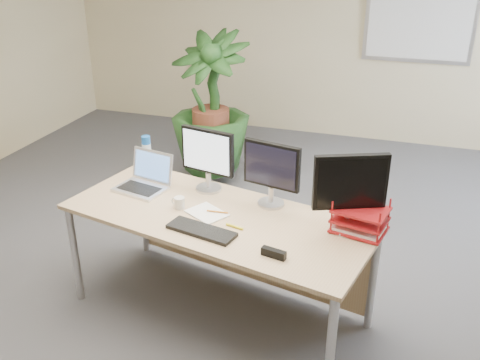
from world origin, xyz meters
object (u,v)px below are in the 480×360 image
(monitor_left, at_px, (208,156))
(laptop, at_px, (145,180))
(monitor_right, at_px, (272,170))
(floor_plant, at_px, (211,117))
(desk, at_px, (227,230))

(monitor_left, relative_size, laptop, 1.13)
(monitor_right, distance_m, laptop, 0.99)
(monitor_right, xyz_separation_m, laptop, (-0.97, -0.02, -0.20))
(laptop, bearing_deg, floor_plant, 96.24)
(monitor_left, height_order, monitor_right, monitor_left)
(monitor_left, distance_m, laptop, 0.52)
(laptop, bearing_deg, monitor_left, 13.25)
(monitor_right, bearing_deg, desk, -152.48)
(desk, relative_size, monitor_right, 4.87)
(monitor_left, bearing_deg, monitor_right, -10.08)
(desk, bearing_deg, laptop, 169.59)
(laptop, bearing_deg, monitor_right, 1.17)
(floor_plant, distance_m, monitor_left, 1.93)
(desk, bearing_deg, monitor_right, 27.52)
(desk, distance_m, monitor_left, 0.55)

